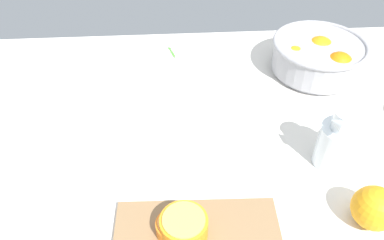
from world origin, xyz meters
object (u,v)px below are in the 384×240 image
(orange_half_0, at_px, (184,227))
(loose_orange_0, at_px, (374,208))
(fruit_bowl, at_px, (318,56))
(juice_glass, at_px, (0,155))
(orange_half_1, at_px, (173,227))
(spoon, at_px, (89,155))
(juice_pitcher, at_px, (338,145))

(orange_half_0, xyz_separation_m, loose_orange_0, (0.35, 0.01, 0.00))
(fruit_bowl, relative_size, orange_half_0, 2.98)
(loose_orange_0, bearing_deg, juice_glass, 166.56)
(fruit_bowl, distance_m, orange_half_1, 0.66)
(orange_half_0, distance_m, loose_orange_0, 0.36)
(juice_glass, distance_m, spoon, 0.18)
(juice_pitcher, distance_m, spoon, 0.55)
(spoon, bearing_deg, fruit_bowl, 25.68)
(loose_orange_0, xyz_separation_m, spoon, (-0.56, 0.21, -0.04))
(orange_half_0, xyz_separation_m, spoon, (-0.20, 0.22, -0.03))
(juice_pitcher, bearing_deg, spoon, 174.44)
(juice_pitcher, bearing_deg, fruit_bowl, 79.72)
(juice_pitcher, distance_m, loose_orange_0, 0.16)
(juice_pitcher, height_order, juice_glass, juice_pitcher)
(juice_glass, xyz_separation_m, orange_half_0, (0.37, -0.19, -0.01))
(juice_pitcher, xyz_separation_m, orange_half_0, (-0.34, -0.17, -0.02))
(juice_pitcher, xyz_separation_m, juice_glass, (-0.71, 0.02, -0.00))
(loose_orange_0, relative_size, spoon, 0.59)
(juice_pitcher, height_order, spoon, juice_pitcher)
(juice_pitcher, relative_size, orange_half_0, 1.74)
(orange_half_0, bearing_deg, juice_glass, 153.30)
(loose_orange_0, distance_m, spoon, 0.60)
(juice_pitcher, relative_size, spoon, 1.05)
(fruit_bowl, xyz_separation_m, spoon, (-0.60, -0.29, -0.05))
(loose_orange_0, height_order, spoon, loose_orange_0)
(orange_half_1, bearing_deg, orange_half_0, -16.05)
(fruit_bowl, xyz_separation_m, juice_glass, (-0.77, -0.32, -0.00))
(juice_glass, xyz_separation_m, orange_half_1, (0.36, -0.18, -0.02))
(fruit_bowl, relative_size, orange_half_1, 4.02)
(juice_pitcher, xyz_separation_m, loose_orange_0, (0.02, -0.15, -0.01))
(juice_glass, height_order, spoon, juice_glass)
(juice_glass, height_order, orange_half_1, juice_glass)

